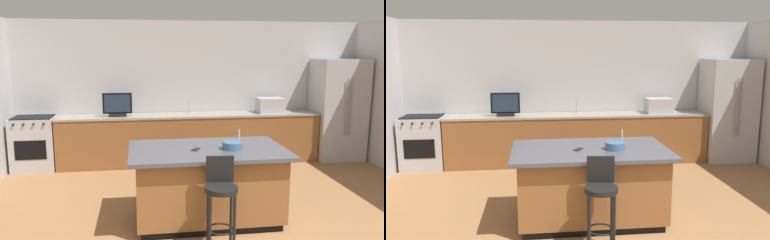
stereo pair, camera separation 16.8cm
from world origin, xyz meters
The scene contains 12 objects.
wall_back centered at (0.00, 4.95, 1.32)m, with size 7.08×0.12×2.63m, color #BCBCC1.
counter_back centered at (-0.09, 4.57, 0.46)m, with size 4.81×0.62×0.92m.
kitchen_island centered at (-0.22, 2.07, 0.46)m, with size 1.87×1.13×0.91m.
refrigerator centered at (2.78, 4.51, 0.96)m, with size 0.91×0.76×1.92m.
range_oven centered at (-2.86, 4.57, 0.47)m, with size 0.74×0.63×0.94m.
microwave centered at (1.43, 4.57, 1.06)m, with size 0.48×0.36×0.28m, color #B7BABF.
tv_monitor centered at (-1.41, 4.52, 1.12)m, with size 0.51×0.16×0.42m.
sink_faucet_back centered at (-0.10, 4.67, 1.04)m, with size 0.02×0.02×0.24m, color #B2B2B7.
sink_faucet_island centered at (0.16, 2.07, 1.02)m, with size 0.02×0.02×0.22m, color #B2B2B7.
bar_stool_center centered at (-0.22, 1.32, 0.59)m, with size 0.34×0.35×0.99m.
fruit_bowl centered at (0.06, 1.99, 0.95)m, with size 0.24×0.24×0.09m, color #3F668C.
cell_phone centered at (-0.37, 2.03, 0.91)m, with size 0.07×0.15×0.01m, color black.
Camera 2 is at (-0.87, -2.32, 2.04)m, focal length 35.61 mm.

